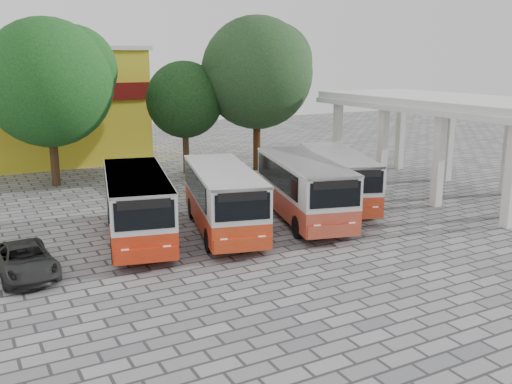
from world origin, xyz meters
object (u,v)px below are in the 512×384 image
parked_car (25,260)px  bus_far_left (137,202)px  bus_centre_right (304,186)px  bus_centre_left (223,196)px  bus_far_right (338,176)px

parked_car → bus_far_left: bearing=19.4°
bus_far_left → bus_centre_right: bus_centre_right is taller
bus_centre_left → parked_car: bus_centre_left is taller
bus_far_right → parked_car: size_ratio=2.04×
bus_far_left → bus_centre_left: (3.67, -0.63, -0.01)m
bus_centre_left → parked_car: size_ratio=2.06×
bus_far_left → bus_centre_left: bus_far_left is taller
bus_far_left → bus_far_right: bus_far_left is taller
bus_far_left → parked_car: (-4.74, -2.00, -1.09)m
bus_far_left → bus_centre_right: size_ratio=0.98×
bus_centre_right → parked_car: size_ratio=2.11×
bus_centre_left → bus_far_right: bus_centre_left is taller
bus_centre_right → bus_far_right: bearing=39.6°
bus_far_left → bus_centre_right: bearing=7.0°
bus_far_left → parked_car: bearing=-144.3°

